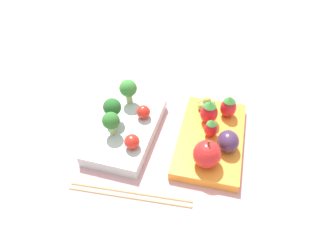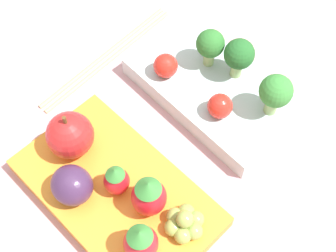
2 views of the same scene
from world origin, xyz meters
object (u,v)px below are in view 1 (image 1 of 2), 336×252
at_px(cherry_tomato_0, 132,142).
at_px(grape_cluster, 207,104).
at_px(broccoli_floret_1, 113,107).
at_px(cherry_tomato_1, 143,112).
at_px(strawberry_0, 209,112).
at_px(strawberry_1, 211,128).
at_px(apple, 207,154).
at_px(chopsticks_pair, 130,194).
at_px(broccoli_floret_2, 128,89).
at_px(broccoli_floret_0, 111,121).
at_px(bento_box_savoury, 126,130).
at_px(bento_box_fruit, 211,139).
at_px(strawberry_2, 228,107).
at_px(plum, 228,141).

xyz_separation_m(cherry_tomato_0, grape_cluster, (0.13, -0.13, -0.01)).
relative_size(broccoli_floret_1, cherry_tomato_1, 1.91).
bearing_deg(cherry_tomato_1, strawberry_0, -85.60).
bearing_deg(cherry_tomato_1, strawberry_1, -101.50).
relative_size(apple, chopsticks_pair, 0.27).
relative_size(broccoli_floret_2, chopsticks_pair, 0.26).
bearing_deg(cherry_tomato_0, broccoli_floret_0, 56.74).
relative_size(strawberry_0, grape_cluster, 1.31).
xyz_separation_m(bento_box_savoury, strawberry_0, (0.04, -0.16, 0.03)).
distance_m(bento_box_savoury, cherry_tomato_0, 0.06).
height_order(bento_box_fruit, grape_cluster, grape_cluster).
height_order(broccoli_floret_0, strawberry_2, broccoli_floret_0).
bearing_deg(bento_box_fruit, strawberry_1, 65.31).
height_order(strawberry_1, strawberry_2, strawberry_2).
bearing_deg(strawberry_0, apple, -179.96).
xyz_separation_m(cherry_tomato_1, chopsticks_pair, (-0.16, -0.01, -0.04)).
bearing_deg(strawberry_2, apple, 163.51).
bearing_deg(broccoli_floret_2, plum, -115.69).
distance_m(strawberry_2, plum, 0.09).
height_order(bento_box_savoury, cherry_tomato_0, cherry_tomato_0).
xyz_separation_m(strawberry_0, chopsticks_pair, (-0.17, 0.12, -0.04)).
distance_m(strawberry_0, plum, 0.08).
relative_size(bento_box_fruit, chopsticks_pair, 1.04).
xyz_separation_m(plum, chopsticks_pair, (-0.11, 0.16, -0.04)).
bearing_deg(bento_box_savoury, cherry_tomato_0, -154.03).
xyz_separation_m(broccoli_floret_1, cherry_tomato_0, (-0.06, -0.05, -0.02)).
xyz_separation_m(strawberry_1, strawberry_2, (0.06, -0.03, 0.00)).
height_order(apple, plum, apple).
xyz_separation_m(broccoli_floret_2, strawberry_0, (-0.03, -0.17, -0.01)).
xyz_separation_m(bento_box_fruit, apple, (-0.07, 0.01, 0.03)).
relative_size(cherry_tomato_0, apple, 0.49).
height_order(bento_box_savoury, broccoli_floret_0, broccoli_floret_0).
xyz_separation_m(broccoli_floret_1, broccoli_floret_2, (0.06, -0.02, 0.00)).
xyz_separation_m(strawberry_0, strawberry_2, (0.02, -0.04, -0.00)).
distance_m(cherry_tomato_0, strawberry_1, 0.15).
bearing_deg(cherry_tomato_0, chopsticks_pair, -172.05).
relative_size(strawberry_0, plum, 1.22).
relative_size(cherry_tomato_1, apple, 0.48).
distance_m(apple, strawberry_0, 0.10).
bearing_deg(broccoli_floret_1, bento_box_fruit, -94.09).
relative_size(bento_box_savoury, broccoli_floret_2, 3.83).
xyz_separation_m(broccoli_floret_0, broccoli_floret_2, (0.09, -0.01, 0.00)).
xyz_separation_m(broccoli_floret_1, strawberry_1, (-0.01, -0.19, -0.02)).
bearing_deg(broccoli_floret_2, cherry_tomato_1, -137.39).
bearing_deg(strawberry_0, chopsticks_pair, 144.89).
relative_size(apple, strawberry_2, 1.18).
relative_size(broccoli_floret_2, apple, 0.95).
relative_size(bento_box_fruit, cherry_tomato_0, 7.85).
height_order(cherry_tomato_1, apple, apple).
distance_m(broccoli_floret_1, chopsticks_pair, 0.17).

